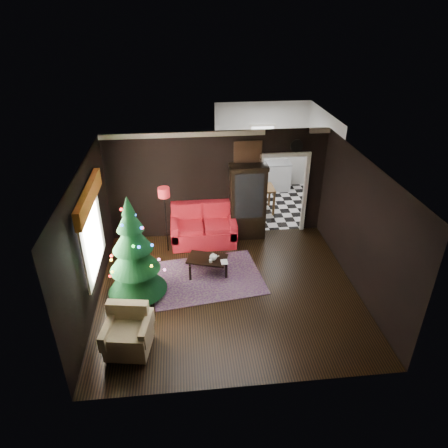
{
  "coord_description": "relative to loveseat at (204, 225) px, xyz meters",
  "views": [
    {
      "loc": [
        -0.83,
        -6.94,
        5.5
      ],
      "look_at": [
        0.0,
        0.9,
        1.15
      ],
      "focal_mm": 32.59,
      "sensor_mm": 36.0,
      "label": 1
    }
  ],
  "objects": [
    {
      "name": "cup_b",
      "position": [
        0.06,
        -1.52,
        -0.06
      ],
      "size": [
        0.08,
        0.08,
        0.06
      ],
      "primitive_type": "cylinder",
      "rotation": [
        0.0,
        0.0,
        0.1
      ],
      "color": "silver",
      "rests_on": "coffee_table"
    },
    {
      "name": "left_window",
      "position": [
        -2.31,
        -1.85,
        0.95
      ],
      "size": [
        0.05,
        1.6,
        1.4
      ],
      "primitive_type": "cube",
      "color": "white",
      "rests_on": "wall_left"
    },
    {
      "name": "painting",
      "position": [
        1.15,
        0.41,
        1.75
      ],
      "size": [
        0.62,
        0.05,
        0.52
      ],
      "primitive_type": "cube",
      "color": "#C5814B",
      "rests_on": "wall_back"
    },
    {
      "name": "wall_clock",
      "position": [
        2.35,
        0.4,
        1.88
      ],
      "size": [
        0.32,
        0.32,
        0.06
      ],
      "primitive_type": "cylinder",
      "color": "white",
      "rests_on": "wall_back"
    },
    {
      "name": "kitchen_table",
      "position": [
        1.8,
        1.65,
        -0.12
      ],
      "size": [
        0.7,
        0.7,
        0.75
      ],
      "primitive_type": null,
      "color": "brown",
      "rests_on": "ground"
    },
    {
      "name": "doorway",
      "position": [
        2.1,
        0.45,
        0.55
      ],
      "size": [
        1.1,
        0.1,
        2.1
      ],
      "primitive_type": null,
      "color": "beige",
      "rests_on": "ground"
    },
    {
      "name": "coffee_table",
      "position": [
        -0.0,
        -1.35,
        -0.29
      ],
      "size": [
        0.99,
        0.76,
        0.39
      ],
      "primitive_type": null,
      "rotation": [
        0.0,
        0.0,
        -0.31
      ],
      "color": "black",
      "rests_on": "rug"
    },
    {
      "name": "christmas_tree",
      "position": [
        -1.52,
        -1.96,
        0.55
      ],
      "size": [
        1.36,
        1.36,
        2.35
      ],
      "primitive_type": null,
      "rotation": [
        0.0,
        0.0,
        -0.11
      ],
      "color": "black",
      "rests_on": "ground"
    },
    {
      "name": "book",
      "position": [
        0.29,
        -1.56,
        0.01
      ],
      "size": [
        0.15,
        0.02,
        0.2
      ],
      "primitive_type": "imported",
      "rotation": [
        0.0,
        0.0,
        0.03
      ],
      "color": "gray",
      "rests_on": "coffee_table"
    },
    {
      "name": "floor_lamp",
      "position": [
        -0.91,
        -0.29,
        0.33
      ],
      "size": [
        0.34,
        0.34,
        1.76
      ],
      "primitive_type": null,
      "rotation": [
        0.0,
        0.0,
        -0.17
      ],
      "color": "black",
      "rests_on": "ground"
    },
    {
      "name": "kitchen_counter",
      "position": [
        2.1,
        3.15,
        -0.05
      ],
      "size": [
        1.8,
        0.6,
        0.9
      ],
      "primitive_type": "cube",
      "color": "silver",
      "rests_on": "ground"
    },
    {
      "name": "floor",
      "position": [
        0.4,
        -2.05,
        -0.5
      ],
      "size": [
        5.5,
        5.5,
        0.0
      ],
      "primitive_type": "plane",
      "color": "black",
      "rests_on": "ground"
    },
    {
      "name": "valance",
      "position": [
        -2.23,
        -1.85,
        1.77
      ],
      "size": [
        0.12,
        2.1,
        0.35
      ],
      "primitive_type": "cube",
      "color": "brown",
      "rests_on": "wall_left"
    },
    {
      "name": "wall_front",
      "position": [
        0.4,
        -4.55,
        0.9
      ],
      "size": [
        5.5,
        0.0,
        5.5
      ],
      "primitive_type": "plane",
      "rotation": [
        -1.57,
        0.0,
        0.0
      ],
      "color": "black",
      "rests_on": "ground"
    },
    {
      "name": "cup_a",
      "position": [
        0.19,
        -1.36,
        -0.06
      ],
      "size": [
        0.09,
        0.09,
        0.06
      ],
      "primitive_type": "cylinder",
      "rotation": [
        0.0,
        0.0,
        -0.28
      ],
      "color": "silver",
      "rests_on": "coffee_table"
    },
    {
      "name": "curio_cabinet",
      "position": [
        1.15,
        0.22,
        0.45
      ],
      "size": [
        0.9,
        0.45,
        1.9
      ],
      "primitive_type": null,
      "color": "black",
      "rests_on": "ground"
    },
    {
      "name": "teapot",
      "position": [
        0.13,
        -1.45,
        -0.01
      ],
      "size": [
        0.23,
        0.23,
        0.17
      ],
      "primitive_type": null,
      "rotation": [
        0.0,
        0.0,
        -0.27
      ],
      "color": "silver",
      "rests_on": "coffee_table"
    },
    {
      "name": "wall_right",
      "position": [
        3.15,
        -2.05,
        0.9
      ],
      "size": [
        0.0,
        5.5,
        5.5
      ],
      "primitive_type": "plane",
      "rotation": [
        1.57,
        0.0,
        -1.57
      ],
      "color": "black",
      "rests_on": "ground"
    },
    {
      "name": "wall_back",
      "position": [
        0.4,
        0.45,
        0.9
      ],
      "size": [
        5.5,
        0.0,
        5.5
      ],
      "primitive_type": "plane",
      "rotation": [
        1.57,
        0.0,
        0.0
      ],
      "color": "black",
      "rests_on": "ground"
    },
    {
      "name": "ceiling",
      "position": [
        0.4,
        -2.05,
        2.3
      ],
      "size": [
        5.5,
        5.5,
        0.0
      ],
      "primitive_type": "plane",
      "rotation": [
        3.14,
        0.0,
        0.0
      ],
      "color": "white",
      "rests_on": "ground"
    },
    {
      "name": "armchair",
      "position": [
        -1.54,
        -3.56,
        -0.04
      ],
      "size": [
        0.9,
        0.9,
        0.8
      ],
      "primitive_type": null,
      "rotation": [
        0.0,
        0.0,
        -0.16
      ],
      "color": "tan",
      "rests_on": "ground"
    },
    {
      "name": "kitchen_window",
      "position": [
        2.1,
        3.4,
        1.2
      ],
      "size": [
        0.7,
        0.06,
        0.7
      ],
      "primitive_type": "cube",
      "color": "white",
      "rests_on": "ground"
    },
    {
      "name": "wall_left",
      "position": [
        -2.35,
        -2.05,
        0.9
      ],
      "size": [
        0.0,
        5.5,
        5.5
      ],
      "primitive_type": "plane",
      "rotation": [
        1.57,
        0.0,
        1.57
      ],
      "color": "black",
      "rests_on": "ground"
    },
    {
      "name": "rug",
      "position": [
        -0.04,
        -1.55,
        -0.49
      ],
      "size": [
        2.66,
        2.08,
        0.01
      ],
      "primitive_type": "cube",
      "rotation": [
        0.0,
        0.0,
        0.13
      ],
      "color": "#33252E",
      "rests_on": "ground"
    },
    {
      "name": "loveseat",
      "position": [
        0.0,
        0.0,
        0.0
      ],
      "size": [
        1.7,
        0.9,
        1.0
      ],
      "primitive_type": null,
      "color": "maroon",
      "rests_on": "ground"
    },
    {
      "name": "kitchen_floor",
      "position": [
        2.1,
        1.95,
        -0.5
      ],
      "size": [
        3.0,
        3.0,
        0.0
      ],
      "primitive_type": "plane",
      "color": "white",
      "rests_on": "ground"
    }
  ]
}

